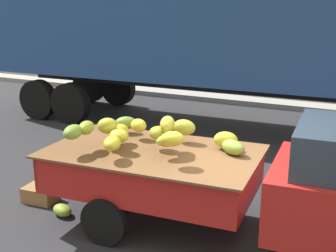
% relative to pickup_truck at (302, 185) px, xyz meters
% --- Properties ---
extents(ground, '(220.00, 220.00, 0.00)m').
position_rel_pickup_truck_xyz_m(ground, '(-0.63, -0.21, -0.89)').
color(ground, '#28282B').
extents(curb_strip, '(80.00, 0.80, 0.16)m').
position_rel_pickup_truck_xyz_m(curb_strip, '(-0.63, 8.11, -0.81)').
color(curb_strip, gray).
rests_on(curb_strip, ground).
extents(pickup_truck, '(5.29, 2.09, 1.70)m').
position_rel_pickup_truck_xyz_m(pickup_truck, '(0.00, 0.00, 0.00)').
color(pickup_truck, '#B21E19').
rests_on(pickup_truck, ground).
extents(semi_trailer, '(12.07, 2.95, 3.95)m').
position_rel_pickup_truck_xyz_m(semi_trailer, '(-3.09, 4.99, 1.65)').
color(semi_trailer, navy).
rests_on(semi_trailer, ground).
extents(fallen_banana_bunch_near_tailgate, '(0.41, 0.33, 0.16)m').
position_rel_pickup_truck_xyz_m(fallen_banana_bunch_near_tailgate, '(-3.31, -0.60, -0.81)').
color(fallen_banana_bunch_near_tailgate, olive).
rests_on(fallen_banana_bunch_near_tailgate, ground).
extents(produce_crate, '(0.55, 0.40, 0.24)m').
position_rel_pickup_truck_xyz_m(produce_crate, '(-3.94, -0.37, -0.77)').
color(produce_crate, olive).
rests_on(produce_crate, ground).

